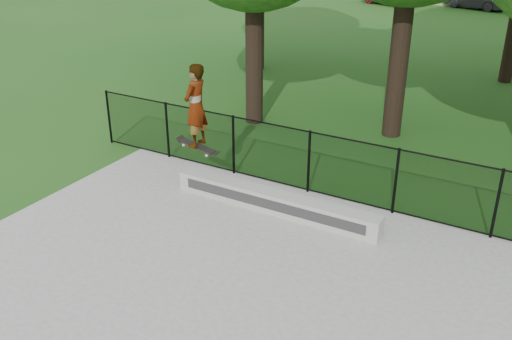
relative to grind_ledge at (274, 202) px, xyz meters
The scene contains 3 objects.
grind_ledge is the anchor object (origin of this frame).
skater_airborne 2.62m from the grind_ledge, behind, with size 0.83×0.67×1.96m.
chainlink_fence 2.58m from the grind_ledge, 28.35° to the left, with size 16.06×0.06×1.50m.
Camera 1 is at (2.80, -4.82, 6.04)m, focal length 40.00 mm.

